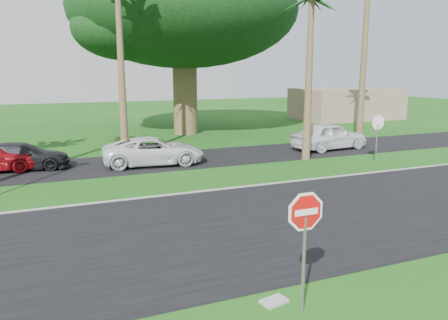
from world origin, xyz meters
The scene contains 13 objects.
ground centered at (0.00, 0.00, 0.00)m, with size 120.00×120.00×0.00m, color #124B12.
road centered at (0.00, 2.00, 0.01)m, with size 120.00×8.00×0.02m, color black.
parking_strip centered at (0.00, 12.50, 0.01)m, with size 120.00×5.00×0.02m, color black.
curb centered at (0.00, 6.05, 0.03)m, with size 120.00×0.12×0.06m, color gray.
stop_sign_near centered at (0.50, -3.00, 1.77)m, with size 1.05×0.07×2.62m.
stop_sign_far centered at (12.00, 8.00, 1.77)m, with size 1.05×0.07×2.62m.
palm_right_near centered at (9.00, 10.00, 8.19)m, with size 5.00×5.00×9.50m.
canopy_tree centered at (6.00, 22.00, 8.95)m, with size 16.50×16.50×13.12m.
building_far centered at (24.00, 26.00, 1.50)m, with size 10.00×6.00×3.00m, color gray.
car_dark centered at (-5.10, 13.16, 0.65)m, with size 1.82×4.47×1.30m, color black.
car_minivan centered at (1.07, 11.81, 0.71)m, with size 2.34×5.08×1.41m, color silver.
car_pickup centered at (12.00, 12.08, 0.82)m, with size 1.94×4.83×1.64m, color white.
utility_slab centered at (0.17, -2.46, 0.03)m, with size 0.55×0.35×0.06m, color #9B9C94.
Camera 1 is at (-3.95, -9.71, 4.72)m, focal length 35.00 mm.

